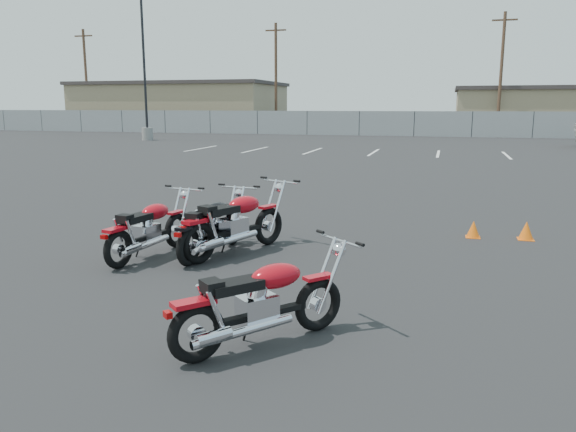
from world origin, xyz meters
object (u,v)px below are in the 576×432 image
(motorcycle_second_black, at_px, (212,227))
(motorcycle_rear_red, at_px, (261,302))
(motorcycle_front_red, at_px, (149,229))
(motorcycle_third_red, at_px, (236,223))

(motorcycle_second_black, bearing_deg, motorcycle_rear_red, -58.99)
(motorcycle_front_red, distance_m, motorcycle_third_red, 1.29)
(motorcycle_front_red, height_order, motorcycle_third_red, motorcycle_third_red)
(motorcycle_front_red, relative_size, motorcycle_third_red, 0.92)
(motorcycle_second_black, height_order, motorcycle_third_red, motorcycle_third_red)
(motorcycle_third_red, distance_m, motorcycle_rear_red, 3.39)
(motorcycle_rear_red, bearing_deg, motorcycle_second_black, 121.01)
(motorcycle_third_red, bearing_deg, motorcycle_rear_red, -65.05)
(motorcycle_second_black, xyz_separation_m, motorcycle_third_red, (0.33, 0.15, 0.05))
(motorcycle_front_red, bearing_deg, motorcycle_second_black, 24.48)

